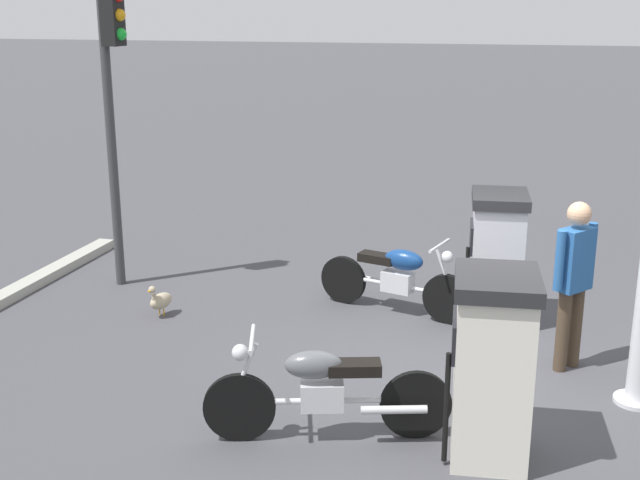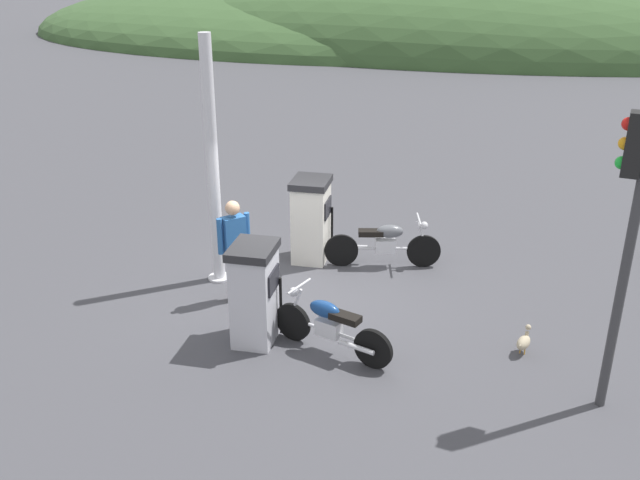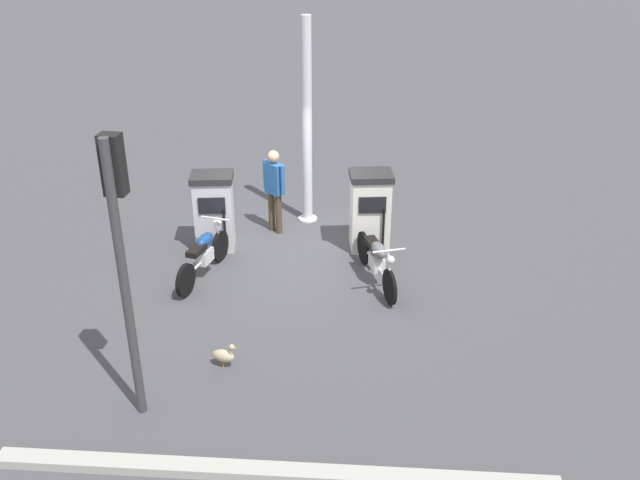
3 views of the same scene
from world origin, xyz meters
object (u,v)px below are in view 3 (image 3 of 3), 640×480
Objects in this scene: motorcycle_far_pump at (377,259)px; roadside_traffic_light at (120,234)px; motorcycle_near_pump at (204,254)px; attendant_person at (274,186)px; wandering_duck at (224,355)px; fuel_pump_far at (370,210)px; fuel_pump_near at (214,211)px; canopy_support_pole at (307,128)px.

roadside_traffic_light reaches higher than motorcycle_far_pump.
motorcycle_near_pump is 2.27m from attendant_person.
attendant_person reaches higher than wandering_duck.
motorcycle_near_pump is 0.50× the size of roadside_traffic_light.
fuel_pump_far is 0.84× the size of motorcycle_near_pump.
fuel_pump_far is 3.24m from motorcycle_near_pump.
roadside_traffic_light is at bearing -44.85° from motorcycle_far_pump.
motorcycle_far_pump reaches higher than wandering_duck.
motorcycle_near_pump is at bearing -31.57° from attendant_person.
roadside_traffic_light is (0.89, -0.96, 2.37)m from wandering_duck.
motorcycle_far_pump is at bearing 136.01° from wandering_duck.
roadside_traffic_light is at bearing -34.92° from fuel_pump_far.
motorcycle_near_pump is at bearing 175.70° from roadside_traffic_light.
attendant_person is at bearing 148.43° from motorcycle_near_pump.
fuel_pump_far is 2.02m from attendant_person.
motorcycle_far_pump reaches higher than motorcycle_near_pump.
motorcycle_far_pump is 5.16m from roadside_traffic_light.
fuel_pump_far is 0.76× the size of motorcycle_far_pump.
wandering_duck is (4.56, -0.46, -0.80)m from attendant_person.
wandering_duck is (3.81, -2.33, -0.59)m from fuel_pump_far.
fuel_pump_near is 0.98× the size of fuel_pump_far.
fuel_pump_far is at bearing 68.21° from attendant_person.
fuel_pump_near is 5.04m from roadside_traffic_light.
roadside_traffic_light is at bearing -14.63° from attendant_person.
motorcycle_near_pump is (1.13, -0.05, -0.33)m from fuel_pump_near.
attendant_person is 1.33m from canopy_support_pole.
motorcycle_near_pump is (1.13, -3.01, -0.35)m from fuel_pump_far.
canopy_support_pole is (-6.03, 2.07, -0.56)m from roadside_traffic_light.
motorcycle_far_pump is at bearing 25.11° from canopy_support_pole.
motorcycle_far_pump is (1.36, 0.04, -0.32)m from fuel_pump_far.
fuel_pump_far is at bearing 110.60° from motorcycle_near_pump.
attendant_person is at bearing -111.79° from fuel_pump_far.
roadside_traffic_light reaches higher than motorcycle_near_pump.
attendant_person is at bearing -47.91° from canopy_support_pole.
canopy_support_pole is (-0.58, 0.64, 1.01)m from attendant_person.
motorcycle_near_pump is at bearing -94.25° from motorcycle_far_pump.
motorcycle_far_pump is at bearing 1.77° from fuel_pump_far.
attendant_person is 0.41× the size of canopy_support_pole.
attendant_person is (-0.74, 1.11, 0.22)m from fuel_pump_near.
motorcycle_far_pump is 4.99× the size of wandering_duck.
roadside_traffic_light is (4.70, -3.28, 1.77)m from fuel_pump_far.
canopy_support_pole is (-2.46, 1.80, 1.57)m from motorcycle_near_pump.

